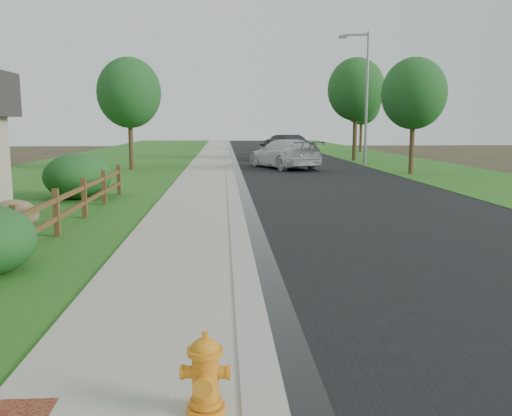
{
  "coord_description": "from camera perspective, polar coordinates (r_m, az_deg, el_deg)",
  "views": [
    {
      "loc": [
        0.07,
        -4.34,
        2.49
      ],
      "look_at": [
        0.63,
        5.02,
        1.04
      ],
      "focal_mm": 38.0,
      "sensor_mm": 36.0,
      "label": 1
    }
  ],
  "objects": [
    {
      "name": "ground",
      "position": [
        5.0,
        -4.0,
        -21.03
      ],
      "size": [
        120.0,
        120.0,
        0.0
      ],
      "primitive_type": "plane",
      "color": "#31281B"
    },
    {
      "name": "road",
      "position": [
        39.68,
        3.14,
        5.2
      ],
      "size": [
        8.0,
        90.0,
        0.02
      ],
      "primitive_type": "cube",
      "color": "black",
      "rests_on": "ground"
    },
    {
      "name": "curb",
      "position": [
        39.41,
        -2.96,
        5.25
      ],
      "size": [
        0.4,
        90.0,
        0.12
      ],
      "primitive_type": "cube",
      "color": "gray",
      "rests_on": "ground"
    },
    {
      "name": "wet_gutter",
      "position": [
        39.42,
        -2.45,
        5.2
      ],
      "size": [
        0.5,
        90.0,
        0.0
      ],
      "primitive_type": "cube",
      "color": "black",
      "rests_on": "road"
    },
    {
      "name": "sidewalk",
      "position": [
        39.43,
        -4.86,
        5.22
      ],
      "size": [
        2.2,
        90.0,
        0.1
      ],
      "primitive_type": "cube",
      "color": "#9A9886",
      "rests_on": "ground"
    },
    {
      "name": "grass_strip",
      "position": [
        39.52,
        -7.62,
        5.15
      ],
      "size": [
        1.6,
        90.0,
        0.06
      ],
      "primitive_type": "cube",
      "color": "#1A5418",
      "rests_on": "ground"
    },
    {
      "name": "lawn_near",
      "position": [
        40.23,
        -15.06,
        4.98
      ],
      "size": [
        9.0,
        90.0,
        0.04
      ],
      "primitive_type": "cube",
      "color": "#1A5418",
      "rests_on": "ground"
    },
    {
      "name": "verge_far",
      "position": [
        41.04,
        12.8,
        5.13
      ],
      "size": [
        6.0,
        90.0,
        0.04
      ],
      "primitive_type": "cube",
      "color": "#1A5418",
      "rests_on": "ground"
    },
    {
      "name": "ranch_fence",
      "position": [
        11.5,
        -21.98,
        -1.2
      ],
      "size": [
        0.12,
        16.92,
        1.1
      ],
      "color": "#453017",
      "rests_on": "ground"
    },
    {
      "name": "fire_hydrant",
      "position": [
        4.71,
        -5.35,
        -17.2
      ],
      "size": [
        0.46,
        0.37,
        0.71
      ],
      "color": "orange",
      "rests_on": "sidewalk"
    },
    {
      "name": "white_suv",
      "position": [
        30.89,
        2.96,
        5.72
      ],
      "size": [
        4.18,
        6.09,
        1.64
      ],
      "primitive_type": "imported",
      "rotation": [
        0.0,
        0.0,
        3.51
      ],
      "color": "white",
      "rests_on": "road"
    },
    {
      "name": "dark_car_mid",
      "position": [
        37.98,
        1.94,
        6.27
      ],
      "size": [
        1.93,
        4.72,
        1.61
      ],
      "primitive_type": "imported",
      "rotation": [
        0.0,
        0.0,
        3.14
      ],
      "color": "black",
      "rests_on": "road"
    },
    {
      "name": "dark_car_far",
      "position": [
        43.23,
        3.67,
        6.6
      ],
      "size": [
        3.7,
        5.31,
        1.66
      ],
      "primitive_type": "imported",
      "rotation": [
        0.0,
        0.0,
        0.43
      ],
      "color": "black",
      "rests_on": "road"
    },
    {
      "name": "streetlight",
      "position": [
        33.87,
        11.34,
        12.01
      ],
      "size": [
        1.8,
        0.63,
        7.92
      ],
      "color": "gray",
      "rests_on": "ground"
    },
    {
      "name": "boulder",
      "position": [
        13.82,
        -24.13,
        -0.75
      ],
      "size": [
        1.23,
        0.98,
        0.76
      ],
      "primitive_type": "ellipsoid",
      "rotation": [
        0.0,
        0.0,
        -0.12
      ],
      "color": "brown",
      "rests_on": "ground"
    },
    {
      "name": "shrub_d",
      "position": [
        19.04,
        -18.27,
        3.15
      ],
      "size": [
        2.88,
        2.88,
        1.52
      ],
      "primitive_type": "ellipsoid",
      "rotation": [
        0.0,
        0.0,
        0.36
      ],
      "color": "#1B4819",
      "rests_on": "ground"
    },
    {
      "name": "tree_near_left",
      "position": [
        30.3,
        -13.21,
        11.71
      ],
      "size": [
        3.4,
        3.4,
        6.03
      ],
      "color": "#311E14",
      "rests_on": "ground"
    },
    {
      "name": "tree_near_right",
      "position": [
        28.25,
        16.3,
        11.47
      ],
      "size": [
        3.19,
        3.19,
        5.74
      ],
      "color": "#311E14",
      "rests_on": "ground"
    },
    {
      "name": "tree_mid_right",
      "position": [
        37.77,
        10.49,
        12.17
      ],
      "size": [
        3.82,
        3.82,
        6.92
      ],
      "color": "#311E14",
      "rests_on": "ground"
    },
    {
      "name": "tree_far_right",
      "position": [
        49.83,
        11.07,
        10.65
      ],
      "size": [
        3.29,
        3.29,
        6.07
      ],
      "color": "#311E14",
      "rests_on": "ground"
    }
  ]
}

